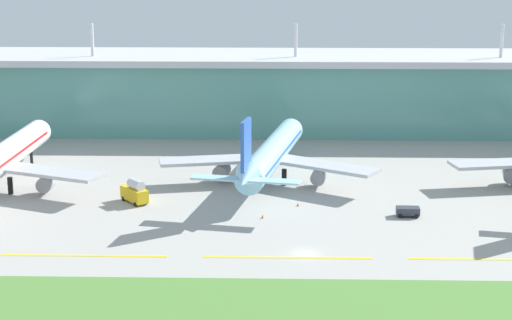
{
  "coord_description": "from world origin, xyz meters",
  "views": [
    {
      "loc": [
        -4.74,
        -133.57,
        48.96
      ],
      "look_at": [
        -9.28,
        37.37,
        7.0
      ],
      "focal_mm": 59.03,
      "sensor_mm": 36.0,
      "label": 1
    }
  ],
  "objects": [
    {
      "name": "taxiway_stripe_mid_east",
      "position": [
        31.0,
        -1.99,
        0.02
      ],
      "size": [
        28.0,
        0.7,
        0.04
      ],
      "primitive_type": "cube",
      "color": "yellow",
      "rests_on": "ground"
    },
    {
      "name": "ground_plane",
      "position": [
        0.0,
        0.0,
        0.0
      ],
      "size": [
        600.0,
        600.0,
        0.0
      ],
      "primitive_type": "plane",
      "color": "#A8A59E"
    },
    {
      "name": "airliner_middle",
      "position": [
        -6.18,
        45.08,
        6.44
      ],
      "size": [
        48.01,
        59.81,
        18.9
      ],
      "color": "#9ED1EA",
      "rests_on": "ground"
    },
    {
      "name": "safety_cone_nose_front",
      "position": [
        -7.56,
        19.43,
        0.35
      ],
      "size": [
        0.56,
        0.56,
        0.7
      ],
      "primitive_type": "cone",
      "color": "orange",
      "rests_on": "ground"
    },
    {
      "name": "taxiway_stripe_mid_west",
      "position": [
        -37.0,
        -1.99,
        0.02
      ],
      "size": [
        28.0,
        0.7,
        0.04
      ],
      "primitive_type": "cube",
      "color": "yellow",
      "rests_on": "ground"
    },
    {
      "name": "pushback_tug",
      "position": [
        20.28,
        21.17,
        1.1
      ],
      "size": [
        4.48,
        2.64,
        1.85
      ],
      "color": "#333842",
      "rests_on": "ground"
    },
    {
      "name": "fuel_truck",
      "position": [
        -33.56,
        28.95,
        2.26
      ],
      "size": [
        6.54,
        7.24,
        4.95
      ],
      "color": "gold",
      "rests_on": "ground"
    },
    {
      "name": "taxiway_stripe_centre",
      "position": [
        -3.0,
        -1.99,
        0.02
      ],
      "size": [
        28.0,
        0.7,
        0.04
      ],
      "primitive_type": "cube",
      "color": "yellow",
      "rests_on": "ground"
    },
    {
      "name": "safety_cone_left_wingtip",
      "position": [
        -0.63,
        27.46,
        0.35
      ],
      "size": [
        0.56,
        0.56,
        0.7
      ],
      "primitive_type": "cone",
      "color": "orange",
      "rests_on": "ground"
    },
    {
      "name": "grass_verge",
      "position": [
        0.0,
        -20.57,
        0.05
      ],
      "size": [
        300.0,
        18.0,
        0.1
      ],
      "primitive_type": "cube",
      "color": "#518438",
      "rests_on": "ground"
    },
    {
      "name": "terminal_building",
      "position": [
        -0.0,
        103.18,
        10.97
      ],
      "size": [
        288.0,
        34.0,
        30.53
      ],
      "color": "#5B9E93",
      "rests_on": "ground"
    }
  ]
}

